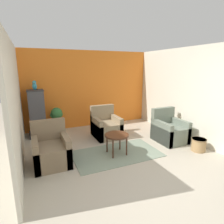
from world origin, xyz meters
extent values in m
plane|color=#B2A893|center=(0.00, 0.00, 0.00)|extent=(20.00, 20.00, 0.00)
cube|color=orange|center=(0.00, 3.83, 1.29)|extent=(4.43, 0.06, 2.58)
cube|color=beige|center=(-2.19, 1.90, 1.29)|extent=(0.06, 3.80, 2.58)
cube|color=beige|center=(2.19, 1.90, 1.29)|extent=(0.06, 3.80, 2.58)
cube|color=gray|center=(-0.13, 1.34, 0.01)|extent=(2.06, 1.17, 0.01)
cylinder|color=#472819|center=(-0.13, 1.34, 0.48)|extent=(0.57, 0.57, 0.04)
cylinder|color=#472819|center=(-0.30, 1.16, 0.23)|extent=(0.04, 0.04, 0.46)
cylinder|color=#472819|center=(0.05, 1.16, 0.23)|extent=(0.04, 0.04, 0.46)
cylinder|color=#472819|center=(-0.30, 1.52, 0.23)|extent=(0.04, 0.04, 0.46)
cylinder|color=#472819|center=(0.05, 1.52, 0.23)|extent=(0.04, 0.04, 0.46)
cube|color=#7A664C|center=(-1.60, 1.47, 0.23)|extent=(0.73, 0.83, 0.45)
cube|color=#7A664C|center=(-1.60, 1.81, 0.68)|extent=(0.73, 0.14, 0.45)
cube|color=#7A664C|center=(-1.91, 1.47, 0.31)|extent=(0.12, 0.83, 0.61)
cube|color=#7A664C|center=(-1.30, 1.47, 0.31)|extent=(0.12, 0.83, 0.61)
cube|color=slate|center=(1.57, 1.45, 0.23)|extent=(0.73, 0.83, 0.45)
cube|color=slate|center=(1.57, 1.79, 0.68)|extent=(0.73, 0.14, 0.45)
cube|color=slate|center=(1.27, 1.45, 0.31)|extent=(0.12, 0.83, 0.61)
cube|color=slate|center=(1.88, 1.45, 0.31)|extent=(0.12, 0.83, 0.61)
cube|color=#8E7A5B|center=(0.09, 2.50, 0.23)|extent=(0.73, 0.83, 0.45)
cube|color=#8E7A5B|center=(0.09, 2.84, 0.68)|extent=(0.73, 0.14, 0.45)
cube|color=#8E7A5B|center=(-0.22, 2.50, 0.31)|extent=(0.12, 0.83, 0.61)
cube|color=#8E7A5B|center=(0.39, 2.50, 0.31)|extent=(0.12, 0.83, 0.61)
cube|color=#353539|center=(-1.76, 3.42, 0.05)|extent=(0.54, 0.54, 0.10)
cube|color=#4C4C51|center=(-1.76, 3.42, 0.73)|extent=(0.44, 0.44, 1.27)
cube|color=#353539|center=(-1.76, 3.42, 1.38)|extent=(0.46, 0.46, 0.03)
ellipsoid|color=teal|center=(-1.76, 3.42, 1.50)|extent=(0.13, 0.16, 0.20)
sphere|color=teal|center=(-1.76, 3.40, 1.61)|extent=(0.11, 0.11, 0.11)
cone|color=gold|center=(-1.76, 3.36, 1.60)|extent=(0.05, 0.05, 0.05)
cone|color=teal|center=(-1.76, 3.50, 1.48)|extent=(0.06, 0.13, 0.17)
cylinder|color=beige|center=(-1.19, 3.49, 0.12)|extent=(0.23, 0.23, 0.23)
cylinder|color=brown|center=(-1.19, 3.49, 0.37)|extent=(0.03, 0.03, 0.28)
sphere|color=#337038|center=(-1.19, 3.49, 0.63)|extent=(0.35, 0.35, 0.35)
sphere|color=#337038|center=(-1.29, 3.53, 0.57)|extent=(0.21, 0.21, 0.21)
sphere|color=#337038|center=(-1.10, 3.47, 0.59)|extent=(0.19, 0.19, 0.19)
cylinder|color=#A37F51|center=(1.81, 0.67, 0.16)|extent=(0.34, 0.34, 0.31)
cylinder|color=brown|center=(1.81, 0.67, 0.30)|extent=(0.35, 0.35, 0.02)
camera|label=1|loc=(-1.92, -2.40, 2.04)|focal=30.00mm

